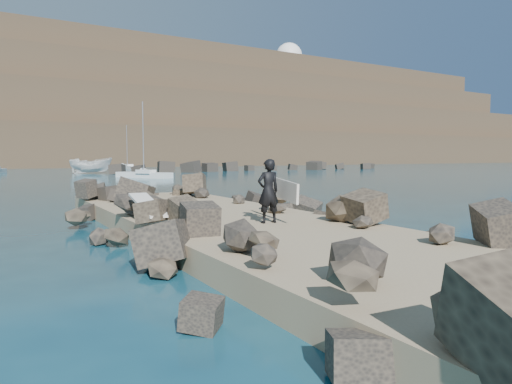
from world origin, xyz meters
TOP-DOWN VIEW (x-y plane):
  - ground at (0.00, 0.00)m, footprint 800.00×800.00m
  - jetty at (0.00, -2.00)m, footprint 6.00×26.00m
  - riprap_left at (-2.90, -1.50)m, footprint 2.60×22.00m
  - riprap_right at (2.90, -1.50)m, footprint 2.60×22.00m
  - breakwater_secondary at (35.00, 55.00)m, footprint 52.00×4.00m
  - headland at (10.00, 160.00)m, footprint 360.00×140.00m
  - surfboard_resting at (-2.74, 0.38)m, footprint 0.57×2.18m
  - boat_imported at (6.70, 57.56)m, footprint 6.33×3.53m
  - surfer_with_board at (0.38, -1.16)m, footprint 1.05×2.27m
  - radome at (103.78, 146.66)m, footprint 10.95×10.95m
  - sailboat_f at (36.03, 95.59)m, footprint 1.83×5.91m
  - sailboat_d at (17.32, 77.36)m, footprint 2.40×7.35m
  - sailboat_c at (9.27, 40.18)m, footprint 5.15×7.29m
  - headland_buildings at (16.81, 152.19)m, footprint 137.50×30.50m

SIDE VIEW (x-z plane):
  - ground at x=0.00m, z-range 0.00..0.00m
  - jetty at x=0.00m, z-range 0.00..0.60m
  - sailboat_c at x=9.27m, z-range -4.13..4.83m
  - sailboat_d at x=17.32m, z-range -4.00..4.69m
  - sailboat_f at x=36.03m, z-range -3.22..3.92m
  - riprap_left at x=-2.90m, z-range 0.00..1.00m
  - riprap_right at x=2.90m, z-range 0.00..1.00m
  - breakwater_secondary at x=35.00m, z-range 0.00..1.20m
  - surfboard_resting at x=-2.74m, z-range 1.00..1.07m
  - boat_imported at x=6.70m, z-range 0.00..2.31m
  - surfer_with_board at x=0.38m, z-range 0.61..2.45m
  - headland at x=10.00m, z-range 0.00..32.00m
  - headland_buildings at x=16.81m, z-range 31.47..36.47m
  - radome at x=103.78m, z-range 33.41..50.75m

